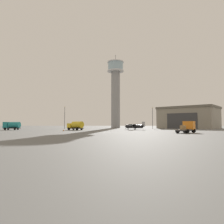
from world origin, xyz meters
TOP-DOWN VIEW (x-y plane):
  - ground_plane at (0.00, 0.00)m, footprint 400.00×400.00m
  - control_tower at (0.66, 59.92)m, footprint 9.09×9.09m
  - hangar at (36.68, 49.54)m, footprint 32.12×30.76m
  - airplane_black at (8.85, 23.75)m, footprint 7.84×10.01m
  - truck_flatbed_orange at (19.84, -2.22)m, footprint 5.99×6.84m
  - truck_fuel_tanker_teal at (-35.08, 19.31)m, footprint 5.74×3.15m
  - truck_fuel_tanker_yellow at (-11.87, 18.69)m, footprint 6.30×5.10m
  - light_post_west at (17.79, 40.14)m, footprint 0.44×0.44m
  - light_post_east at (-21.93, 40.04)m, footprint 0.44×0.44m
  - traffic_cone_near_left at (-13.30, 8.52)m, footprint 0.36×0.36m

SIDE VIEW (x-z plane):
  - ground_plane at x=0.00m, z-range 0.00..0.00m
  - traffic_cone_near_left at x=-13.30m, z-range 0.00..0.59m
  - truck_flatbed_orange at x=19.84m, z-range -0.05..2.75m
  - airplane_black at x=8.85m, z-range -0.10..2.87m
  - truck_fuel_tanker_teal at x=-35.08m, z-range 0.22..3.06m
  - truck_fuel_tanker_yellow at x=-11.87m, z-range 0.13..3.17m
  - hangar at x=36.68m, z-range 0.02..10.43m
  - light_post_west at x=17.79m, z-range 0.85..10.58m
  - light_post_east at x=-21.93m, z-range 0.86..11.02m
  - control_tower at x=0.66m, z-range 1.76..42.40m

